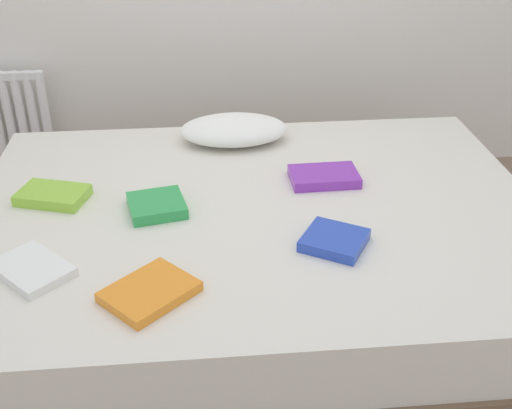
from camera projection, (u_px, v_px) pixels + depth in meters
The scene contains 9 objects.
ground_plane at pixel (257, 320), 2.48m from camera, with size 8.00×8.00×0.00m, color #7F6651.
bed at pixel (257, 267), 2.36m from camera, with size 2.00×1.50×0.50m.
pillow at pixel (234, 130), 2.68m from camera, with size 0.44×0.28×0.11m, color white.
textbook_purple at pixel (324, 177), 2.39m from camera, with size 0.25×0.16×0.04m, color purple.
textbook_orange at pixel (150, 292), 1.79m from camera, with size 0.24×0.18×0.03m, color orange.
textbook_green at pixel (157, 206), 2.20m from camera, with size 0.18×0.18×0.04m, color green.
textbook_lime at pixel (53, 195), 2.26m from camera, with size 0.23×0.15×0.04m, color #8CC638.
textbook_white at pixel (32, 269), 1.89m from camera, with size 0.23×0.16×0.03m, color white.
textbook_blue at pixel (334, 240), 2.01m from camera, with size 0.18×0.17×0.04m, color #2847B7.
Camera 1 is at (-0.19, -1.92, 1.61)m, focal length 45.47 mm.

